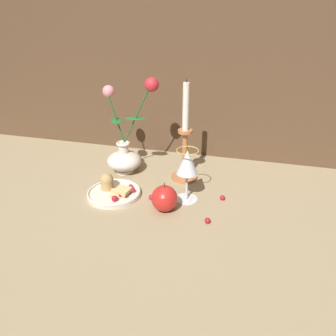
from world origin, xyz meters
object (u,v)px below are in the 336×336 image
plate_with_pastries (113,191)px  wine_glass (187,165)px  vase (125,151)px  candlestick (185,147)px  apple_beside_vase (164,198)px

plate_with_pastries → wine_glass: 0.26m
vase → plate_with_pastries: bearing=-83.2°
wine_glass → plate_with_pastries: bearing=-171.9°
plate_with_pastries → candlestick: 0.28m
vase → wine_glass: size_ratio=2.04×
plate_with_pastries → candlestick: (0.20, 0.17, 0.10)m
plate_with_pastries → apple_beside_vase: apple_beside_vase is taller
candlestick → vase: bearing=-179.8°
plate_with_pastries → apple_beside_vase: 0.19m
vase → candlestick: bearing=0.2°
plate_with_pastries → candlestick: candlestick is taller
vase → apple_beside_vase: vase is taller
plate_with_pastries → wine_glass: bearing=8.1°
candlestick → apple_beside_vase: 0.23m
vase → wine_glass: 0.29m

